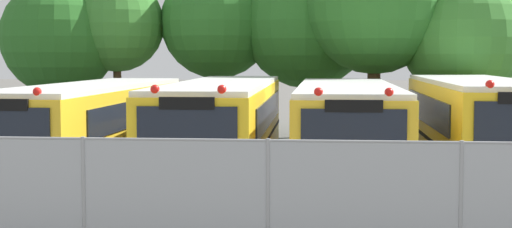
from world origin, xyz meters
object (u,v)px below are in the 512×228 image
(school_bus_1, at_px, (224,123))
(school_bus_2, at_px, (346,125))
(tree_0, at_px, (61,36))
(tree_5, at_px, (463,38))
(tree_1, at_px, (118,26))
(school_bus_0, at_px, (93,123))
(tree_2, at_px, (214,23))
(tree_4, at_px, (374,4))
(tree_3, at_px, (308,24))
(school_bus_3, at_px, (476,123))

(school_bus_1, height_order, school_bus_2, school_bus_1)
(tree_0, xyz_separation_m, tree_5, (15.05, -1.19, -0.14))
(tree_1, bearing_deg, school_bus_0, -78.83)
(tree_2, xyz_separation_m, tree_5, (9.20, -2.07, -0.66))
(school_bus_0, distance_m, tree_2, 10.16)
(school_bus_0, bearing_deg, school_bus_2, 179.18)
(tree_5, bearing_deg, school_bus_1, -134.67)
(school_bus_2, height_order, tree_4, tree_4)
(tree_0, xyz_separation_m, tree_3, (9.54, 0.73, 0.47))
(tree_1, distance_m, tree_4, 9.82)
(tree_1, distance_m, tree_3, 7.35)
(tree_1, bearing_deg, tree_3, 4.43)
(school_bus_3, distance_m, tree_1, 15.04)
(tree_2, height_order, tree_5, tree_2)
(tree_4, bearing_deg, school_bus_1, -119.88)
(school_bus_1, bearing_deg, school_bus_2, 177.49)
(tree_0, distance_m, tree_2, 5.94)
(tree_1, height_order, tree_4, tree_4)
(school_bus_2, relative_size, tree_3, 1.53)
(school_bus_0, distance_m, tree_0, 9.80)
(school_bus_0, xyz_separation_m, school_bus_1, (3.61, -0.18, 0.04))
(tree_2, relative_size, tree_5, 1.12)
(school_bus_3, relative_size, tree_1, 1.63)
(school_bus_1, distance_m, school_bus_2, 3.25)
(tree_1, bearing_deg, school_bus_1, -59.13)
(school_bus_1, bearing_deg, school_bus_3, -178.19)
(tree_2, bearing_deg, tree_0, -171.40)
(tree_1, bearing_deg, tree_0, -175.85)
(tree_3, relative_size, tree_4, 0.94)
(tree_0, height_order, tree_2, tree_2)
(tree_0, xyz_separation_m, tree_1, (2.21, 0.16, 0.39))
(school_bus_0, bearing_deg, tree_5, -144.81)
(school_bus_2, distance_m, school_bus_3, 3.41)
(school_bus_0, distance_m, school_bus_1, 3.62)
(tree_2, height_order, tree_3, tree_3)
(school_bus_3, xyz_separation_m, tree_2, (-8.33, 9.36, 3.04))
(school_bus_2, xyz_separation_m, tree_1, (-8.59, 9.03, 2.97))
(tree_3, bearing_deg, school_bus_0, -120.98)
(school_bus_2, xyz_separation_m, school_bus_3, (3.38, 0.40, 0.07))
(school_bus_3, bearing_deg, tree_5, -96.92)
(school_bus_0, xyz_separation_m, school_bus_2, (6.86, -0.28, 0.01))
(school_bus_0, height_order, tree_4, tree_4)
(school_bus_1, distance_m, tree_3, 10.17)
(school_bus_3, relative_size, tree_3, 1.45)
(tree_3, distance_m, tree_4, 3.11)
(school_bus_0, bearing_deg, tree_1, -77.34)
(school_bus_0, bearing_deg, school_bus_3, -177.84)
(tree_0, height_order, tree_4, tree_4)
(tree_4, distance_m, tree_5, 3.36)
(school_bus_0, relative_size, tree_0, 1.83)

